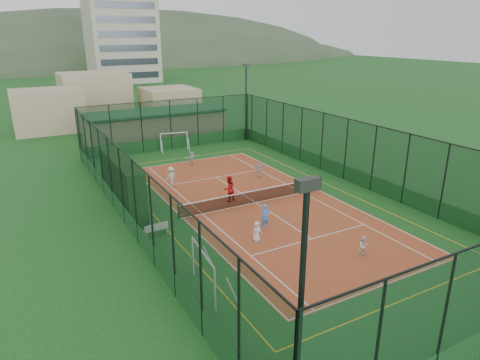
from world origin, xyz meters
The scene contains 21 objects.
ground centered at (0.00, 0.00, 0.00)m, with size 300.00×300.00×0.00m, color #1A4D1B.
court_slab centered at (0.00, 0.00, 0.01)m, with size 11.17×23.97×0.01m, color #A44524.
tennis_net centered at (0.00, 0.00, 0.53)m, with size 11.67×0.12×1.06m, color black, non-canonical shape.
perimeter_fence centered at (0.00, 0.00, 2.50)m, with size 18.12×34.12×5.00m, color #11331C, non-canonical shape.
floodlight_sw centered at (-8.60, -16.60, 4.12)m, with size 0.60×0.26×8.25m, color black, non-canonical shape.
floodlight_ne centered at (8.60, 16.60, 4.12)m, with size 0.60×0.26×8.25m, color black, non-canonical shape.
clubhouse centered at (0.00, 22.00, 1.57)m, with size 15.20×7.20×3.15m, color tan, non-canonical shape.
apartment_tower centered at (12.00, 82.00, 15.00)m, with size 15.00×12.00×30.00m, color beige.
distant_hills centered at (0.00, 150.00, 0.00)m, with size 200.00×60.00×24.00m, color #384C33, non-canonical shape.
hedge_left centered at (-8.30, 3.88, 1.69)m, with size 1.16×7.74×3.39m, color black.
white_bench centered at (-7.80, -1.50, 0.42)m, with size 1.48×0.41×0.83m, color white, non-canonical shape.
futsal_goal_near centered at (-7.73, -8.24, 1.04)m, with size 0.94×3.22×2.08m, color white, non-canonical shape.
futsal_goal_far centered at (-0.01, 16.17, 0.90)m, with size 2.80×0.81×1.81m, color white, non-canonical shape.
child_near_left centered at (-2.96, -5.08, 0.62)m, with size 0.60×0.39×1.23m, color white.
child_near_mid centered at (-1.63, -3.84, 0.79)m, with size 0.57×0.38×1.57m, color #5491EE.
child_near_right centered at (1.20, -9.30, 0.58)m, with size 0.56×0.43×1.14m, color white.
child_far_left centered at (-3.96, 6.31, 0.77)m, with size 0.98×0.56×1.52m, color silver.
child_far_right centered at (3.10, 4.69, 0.73)m, with size 0.84×0.35×1.44m, color silver.
child_far_back centered at (-0.41, 10.67, 0.63)m, with size 1.16×0.37×1.25m, color silver.
coach centered at (-1.51, 1.20, 0.94)m, with size 0.90×0.70×1.86m, color red.
tennis_balls centered at (-1.83, 1.36, 0.04)m, with size 2.81×1.37×0.07m.
Camera 1 is at (-14.47, -24.04, 11.45)m, focal length 32.00 mm.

